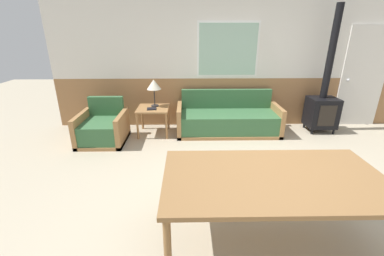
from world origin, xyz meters
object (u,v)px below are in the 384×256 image
object	(u,v)px
armchair	(103,129)
table_lamp	(154,85)
couch	(228,120)
dining_table	(274,182)
side_table	(153,112)
wood_stove	(323,103)

from	to	relation	value
armchair	table_lamp	world-z (taller)	table_lamp
couch	dining_table	xyz separation A→B (m)	(-0.03, -2.82, 0.42)
couch	table_lamp	bearing A→B (deg)	177.61
couch	side_table	bearing A→B (deg)	-178.26
armchair	table_lamp	xyz separation A→B (m)	(0.90, 0.46, 0.70)
couch	side_table	distance (m)	1.47
wood_stove	side_table	bearing A→B (deg)	-178.33
armchair	wood_stove	world-z (taller)	wood_stove
couch	table_lamp	distance (m)	1.59
armchair	wood_stove	size ratio (longest dim) A/B	0.35
table_lamp	dining_table	size ratio (longest dim) A/B	0.27
table_lamp	dining_table	bearing A→B (deg)	-64.12
dining_table	wood_stove	world-z (taller)	wood_stove
table_lamp	side_table	bearing A→B (deg)	-104.36
couch	wood_stove	distance (m)	1.89
armchair	wood_stove	bearing A→B (deg)	5.73
table_lamp	wood_stove	size ratio (longest dim) A/B	0.22
side_table	wood_stove	xyz separation A→B (m)	(3.32, 0.10, 0.13)
couch	wood_stove	xyz separation A→B (m)	(1.86, 0.05, 0.33)
armchair	wood_stove	distance (m)	4.23
armchair	table_lamp	bearing A→B (deg)	26.58
dining_table	wood_stove	size ratio (longest dim) A/B	0.83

